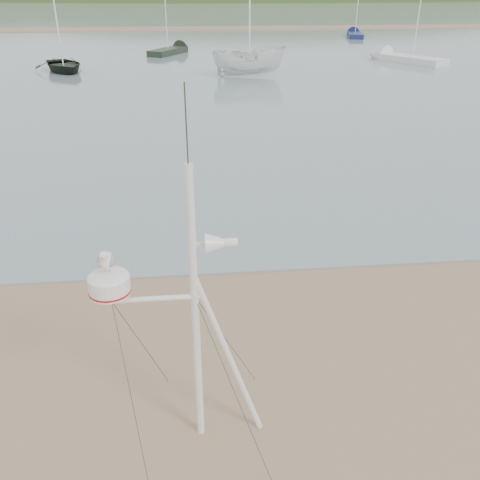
{
  "coord_description": "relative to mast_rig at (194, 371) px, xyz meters",
  "views": [
    {
      "loc": [
        1.0,
        -5.73,
        5.82
      ],
      "look_at": [
        1.68,
        1.0,
        2.37
      ],
      "focal_mm": 38.0,
      "sensor_mm": 36.0,
      "label": 1
    }
  ],
  "objects": [
    {
      "name": "sailboat_blue_far",
      "position": [
        20.13,
        57.96,
        -0.89
      ],
      "size": [
        2.8,
        6.49,
        6.3
      ],
      "color": "#151D4B",
      "rests_on": "ground"
    },
    {
      "name": "hill_ridge",
      "position": [
        17.61,
        235.45,
        -20.89
      ],
      "size": [
        620.0,
        180.0,
        80.0
      ],
      "color": "#223616",
      "rests_on": "ground"
    },
    {
      "name": "sailboat_dark_mid",
      "position": [
        -0.71,
        44.44,
        -0.89
      ],
      "size": [
        4.32,
        6.25,
        6.26
      ],
      "color": "black",
      "rests_on": "ground"
    },
    {
      "name": "boat_dark",
      "position": [
        -8.67,
        33.89,
        1.2
      ],
      "size": [
        3.44,
        2.36,
        4.7
      ],
      "primitive_type": "imported",
      "rotation": [
        0.0,
        0.0,
        0.46
      ],
      "color": "black",
      "rests_on": "water"
    },
    {
      "name": "water",
      "position": [
        -0.91,
        132.45,
        -1.17
      ],
      "size": [
        560.0,
        256.0,
        0.04
      ],
      "primitive_type": "cube",
      "color": "slate",
      "rests_on": "ground"
    },
    {
      "name": "sailboat_white_near",
      "position": [
        17.06,
        37.34,
        -0.89
      ],
      "size": [
        5.26,
        7.09,
        7.18
      ],
      "color": "silver",
      "rests_on": "ground"
    },
    {
      "name": "mast_rig",
      "position": [
        0.0,
        0.0,
        0.0
      ],
      "size": [
        2.19,
        2.33,
        4.93
      ],
      "color": "white",
      "rests_on": "ground"
    },
    {
      "name": "sandbar",
      "position": [
        -0.91,
        70.45,
        -1.12
      ],
      "size": [
        560.0,
        7.0,
        0.07
      ],
      "primitive_type": "cube",
      "color": "#87674E",
      "rests_on": "water"
    },
    {
      "name": "ground",
      "position": [
        -0.91,
        0.45,
        -1.19
      ],
      "size": [
        560.0,
        560.0,
        0.0
      ],
      "primitive_type": "plane",
      "color": "#87674E",
      "rests_on": "ground"
    },
    {
      "name": "boat_white",
      "position": [
        4.37,
        30.58,
        1.38
      ],
      "size": [
        2.04,
        1.99,
        5.06
      ],
      "primitive_type": "imported",
      "rotation": [
        0.0,
        0.0,
        1.62
      ],
      "color": "silver",
      "rests_on": "water"
    }
  ]
}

